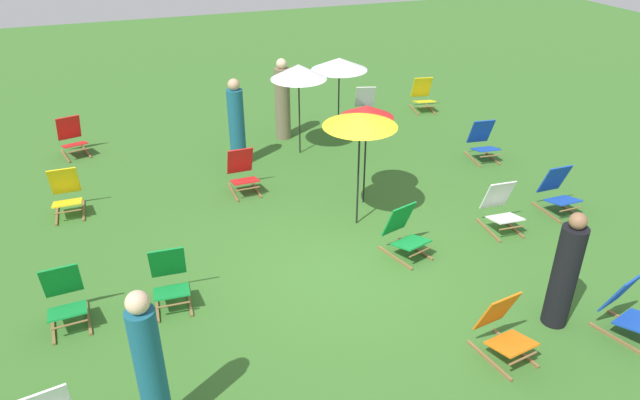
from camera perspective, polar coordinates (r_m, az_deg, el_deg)
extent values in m
plane|color=#386B28|center=(8.93, 2.62, -6.31)|extent=(40.00, 40.00, 0.00)
cube|color=olive|center=(8.48, 27.21, -12.11)|extent=(0.25, 0.74, 0.04)
cube|color=olive|center=(8.82, 28.61, -10.82)|extent=(0.25, 0.74, 0.04)
cube|color=#1947B7|center=(8.48, 28.90, -10.43)|extent=(0.58, 0.55, 0.13)
cube|color=#1947B7|center=(8.40, 27.58, -8.03)|extent=(0.53, 0.37, 0.57)
cube|color=olive|center=(8.41, -15.78, -9.92)|extent=(0.08, 0.76, 0.04)
cube|color=olive|center=(8.41, -12.77, -9.51)|extent=(0.08, 0.76, 0.04)
cube|color=#148C38|center=(8.18, -14.44, -8.75)|extent=(0.50, 0.46, 0.13)
cube|color=#148C38|center=(8.26, -14.82, -5.98)|extent=(0.49, 0.27, 0.57)
cylinder|color=olive|center=(8.06, -14.27, -9.99)|extent=(0.44, 0.05, 0.03)
cube|color=olive|center=(11.01, -8.57, 0.75)|extent=(0.06, 0.76, 0.04)
cube|color=olive|center=(11.09, -6.37, 1.14)|extent=(0.06, 0.76, 0.04)
cube|color=red|center=(10.85, -7.41, 1.89)|extent=(0.49, 0.44, 0.13)
cube|color=red|center=(10.99, -7.90, 3.85)|extent=(0.49, 0.26, 0.57)
cylinder|color=olive|center=(10.71, -7.12, 1.11)|extent=(0.44, 0.04, 0.03)
cube|color=olive|center=(7.60, 16.31, -14.92)|extent=(0.15, 0.76, 0.04)
cube|color=olive|center=(7.86, 18.70, -13.66)|extent=(0.15, 0.76, 0.04)
cube|color=orange|center=(7.52, 18.36, -13.29)|extent=(0.54, 0.50, 0.13)
cube|color=orange|center=(7.49, 17.06, -10.43)|extent=(0.51, 0.32, 0.57)
cylinder|color=olive|center=(7.47, 19.38, -14.52)|extent=(0.44, 0.10, 0.03)
cube|color=olive|center=(15.22, 9.27, 8.75)|extent=(0.17, 0.75, 0.04)
cube|color=olive|center=(15.36, 10.85, 8.80)|extent=(0.17, 0.75, 0.04)
cube|color=yellow|center=(15.12, 10.26, 9.54)|extent=(0.55, 0.51, 0.13)
cube|color=yellow|center=(15.30, 10.00, 10.90)|extent=(0.52, 0.33, 0.57)
cylinder|color=olive|center=(14.97, 10.48, 9.04)|extent=(0.44, 0.11, 0.03)
cube|color=olive|center=(10.98, 21.41, -1.15)|extent=(0.04, 0.76, 0.04)
cube|color=olive|center=(11.26, 23.11, -0.75)|extent=(0.04, 0.76, 0.04)
cube|color=#1947B7|center=(10.94, 22.84, -0.04)|extent=(0.48, 0.44, 0.13)
cube|color=#1947B7|center=(11.01, 22.12, 1.94)|extent=(0.48, 0.25, 0.57)
cylinder|color=olive|center=(10.85, 23.45, -0.84)|extent=(0.44, 0.03, 0.03)
cube|color=olive|center=(8.53, -24.84, -11.22)|extent=(0.10, 0.76, 0.04)
cube|color=olive|center=(8.50, -21.89, -10.66)|extent=(0.10, 0.76, 0.04)
cube|color=#148C38|center=(8.28, -23.66, -10.00)|extent=(0.51, 0.47, 0.13)
cube|color=#148C38|center=(8.37, -24.15, -7.29)|extent=(0.50, 0.28, 0.57)
cylinder|color=olive|center=(8.16, -23.48, -11.21)|extent=(0.44, 0.06, 0.03)
cube|color=olive|center=(10.11, 16.24, -2.87)|extent=(0.08, 0.76, 0.04)
cube|color=olive|center=(10.34, 18.32, -2.47)|extent=(0.08, 0.76, 0.04)
cube|color=white|center=(10.03, 17.80, -1.72)|extent=(0.50, 0.46, 0.13)
cube|color=white|center=(10.12, 17.13, 0.47)|extent=(0.49, 0.27, 0.57)
cylinder|color=olive|center=(9.93, 18.35, -2.63)|extent=(0.44, 0.05, 0.03)
cube|color=olive|center=(12.65, 14.79, 3.92)|extent=(0.13, 0.76, 0.04)
cube|color=olive|center=(12.85, 16.55, 4.07)|extent=(0.13, 0.76, 0.04)
cube|color=#1947B7|center=(12.57, 16.03, 4.85)|extent=(0.53, 0.49, 0.13)
cube|color=#1947B7|center=(12.70, 15.58, 6.54)|extent=(0.51, 0.30, 0.57)
cylinder|color=olive|center=(12.44, 16.40, 4.18)|extent=(0.44, 0.08, 0.03)
cube|color=olive|center=(14.37, 3.62, 7.85)|extent=(0.26, 0.74, 0.04)
cube|color=olive|center=(14.42, 5.37, 7.86)|extent=(0.26, 0.74, 0.04)
cube|color=white|center=(14.21, 4.58, 8.66)|extent=(0.59, 0.56, 0.13)
cube|color=white|center=(14.40, 4.49, 10.12)|extent=(0.53, 0.38, 0.57)
cylinder|color=olive|center=(14.05, 4.66, 8.11)|extent=(0.43, 0.16, 0.03)
cube|color=olive|center=(9.10, 7.41, -5.69)|extent=(0.25, 0.74, 0.04)
cube|color=olive|center=(9.36, 9.39, -4.76)|extent=(0.25, 0.74, 0.04)
cube|color=#148C38|center=(9.03, 8.97, -4.17)|extent=(0.58, 0.55, 0.13)
cube|color=#148C38|center=(9.07, 7.78, -1.86)|extent=(0.53, 0.37, 0.57)
cylinder|color=olive|center=(8.96, 9.83, -5.09)|extent=(0.43, 0.15, 0.03)
cube|color=olive|center=(13.52, -23.83, 3.98)|extent=(0.22, 0.75, 0.04)
cube|color=olive|center=(13.58, -22.04, 4.46)|extent=(0.22, 0.75, 0.04)
cube|color=red|center=(13.36, -23.04, 5.06)|extent=(0.57, 0.54, 0.13)
cube|color=red|center=(13.54, -23.55, 6.54)|extent=(0.53, 0.36, 0.57)
cylinder|color=olive|center=(13.20, -22.78, 4.50)|extent=(0.43, 0.13, 0.03)
cube|color=olive|center=(11.15, -24.52, -1.34)|extent=(0.04, 0.76, 0.04)
cube|color=olive|center=(11.11, -22.29, -0.97)|extent=(0.04, 0.76, 0.04)
cube|color=yellow|center=(10.93, -23.67, -0.26)|extent=(0.48, 0.44, 0.13)
cube|color=yellow|center=(11.08, -23.92, 1.72)|extent=(0.48, 0.25, 0.57)
cylinder|color=olive|center=(10.78, -23.61, -1.07)|extent=(0.44, 0.03, 0.03)
cylinder|color=black|center=(12.24, -2.06, 8.78)|extent=(0.03, 0.03, 1.91)
cone|color=white|center=(11.98, -2.13, 12.53)|extent=(1.15, 1.15, 0.30)
cylinder|color=black|center=(9.50, 3.80, 2.83)|extent=(0.03, 0.03, 1.97)
cone|color=yellow|center=(9.14, 3.99, 7.91)|extent=(1.20, 1.20, 0.21)
cylinder|color=black|center=(13.12, 1.86, 9.93)|extent=(0.03, 0.03, 1.80)
cone|color=white|center=(12.89, 1.92, 13.27)|extent=(1.24, 1.24, 0.26)
cylinder|color=black|center=(10.21, 4.47, 4.31)|extent=(0.03, 0.03, 1.83)
cone|color=red|center=(9.90, 4.65, 8.72)|extent=(0.93, 0.93, 0.20)
cylinder|color=#195972|center=(6.27, -16.31, -16.20)|extent=(0.38, 0.38, 1.62)
sphere|color=beige|center=(5.69, -17.57, -9.61)|extent=(0.23, 0.23, 0.23)
cylinder|color=#195972|center=(11.86, -8.20, 7.03)|extent=(0.33, 0.33, 1.60)
sphere|color=tan|center=(11.56, -8.51, 11.19)|extent=(0.24, 0.24, 0.24)
cylinder|color=#72664C|center=(13.11, -3.70, 9.44)|extent=(0.40, 0.40, 1.61)
sphere|color=beige|center=(12.84, -3.83, 13.27)|extent=(0.23, 0.23, 0.23)
cylinder|color=black|center=(8.04, 22.94, -6.99)|extent=(0.46, 0.46, 1.46)
sphere|color=#936647|center=(7.62, 24.10, -1.91)|extent=(0.22, 0.22, 0.22)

